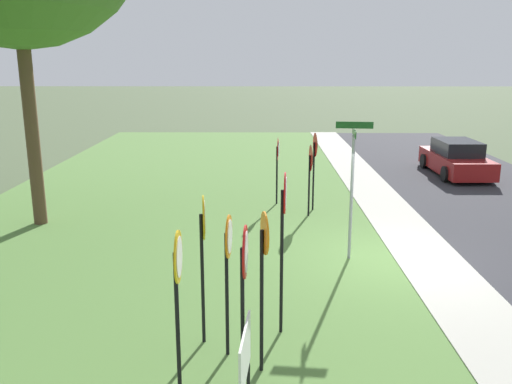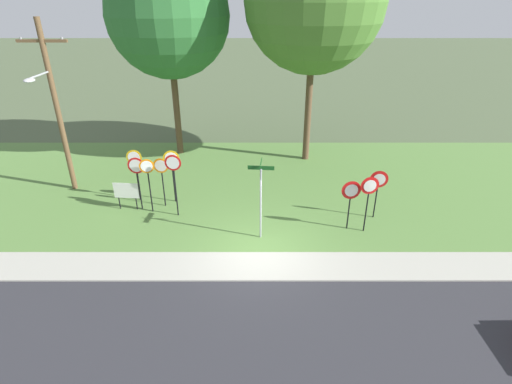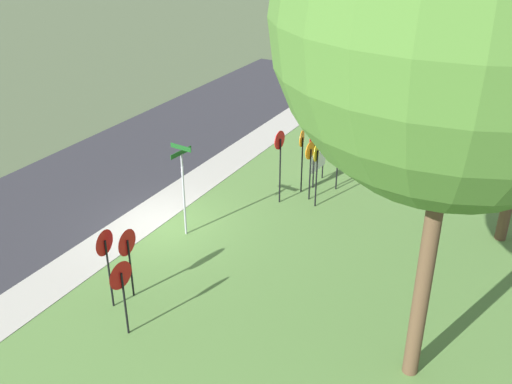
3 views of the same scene
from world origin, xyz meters
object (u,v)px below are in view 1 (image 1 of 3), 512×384
Objects in this scene: stop_sign_near_right at (264,260)px; stop_sign_center_tall at (203,238)px; stop_sign_far_right at (178,282)px; yield_sign_near_left at (311,164)px; stop_sign_far_center at (284,219)px; stop_sign_far_left at (245,274)px; street_name_post at (352,179)px; yield_sign_near_right at (278,155)px; parked_sedan_distant at (456,159)px; notice_board at (245,360)px; yield_sign_far_left at (315,153)px; stop_sign_near_left at (228,256)px.

stop_sign_center_tall reaches higher than stop_sign_near_right.
stop_sign_far_right reaches higher than yield_sign_near_left.
stop_sign_far_left is at bearing 164.76° from stop_sign_far_center.
stop_sign_far_left is 0.76× the size of street_name_post.
stop_sign_far_left is 0.99× the size of stop_sign_far_right.
stop_sign_far_center is at bearing -36.74° from stop_sign_far_right.
stop_sign_near_right is 0.77× the size of street_name_post.
parked_sedan_distant is (4.68, -7.28, -0.98)m from yield_sign_near_right.
yield_sign_near_right is (1.31, 0.90, 0.03)m from yield_sign_near_left.
stop_sign_center_tall is at bearing 39.59° from stop_sign_near_right.
yield_sign_near_right reaches higher than yield_sign_near_left.
notice_board is at bearing -175.54° from stop_sign_far_left.
stop_sign_far_right reaches higher than parked_sedan_distant.
yield_sign_far_left is (-0.68, -1.09, 0.18)m from yield_sign_near_right.
parked_sedan_distant is (5.36, -6.19, -1.16)m from yield_sign_far_left.
parked_sedan_distant is (14.16, -7.78, -1.14)m from stop_sign_near_right.
street_name_post is at bearing -21.76° from stop_sign_far_center.
stop_sign_far_left is 9.51m from yield_sign_far_left.
street_name_post is at bearing -173.42° from yield_sign_near_left.
street_name_post is 2.54× the size of notice_board.
stop_sign_far_left is at bearing 144.96° from stop_sign_near_right.
yield_sign_near_right is 10.64m from notice_board.
stop_sign_far_right is at bearing 156.02° from street_name_post.
stop_sign_near_left is 0.93× the size of stop_sign_far_right.
stop_sign_far_right is at bearing 118.15° from stop_sign_near_right.
stop_sign_far_center reaches higher than yield_sign_near_right.
yield_sign_far_left reaches higher than parked_sedan_distant.
stop_sign_far_center is at bearing -9.33° from notice_board.
stop_sign_near_right reaches higher than yield_sign_near_right.
stop_sign_center_tall is (1.65, -0.15, 0.03)m from stop_sign_far_right.
stop_sign_near_right reaches higher than parked_sedan_distant.
stop_sign_far_left is at bearing 6.50° from notice_board.
notice_board is at bearing 166.66° from yield_sign_near_left.
yield_sign_near_right is (9.48, -0.50, -0.16)m from stop_sign_near_right.
yield_sign_near_left is (7.01, -1.08, -0.44)m from stop_sign_far_center.
notice_board is at bearing 164.27° from yield_sign_far_left.
stop_sign_near_right is 9.50m from yield_sign_near_right.
street_name_post is at bearing -44.68° from stop_sign_center_tall.
yield_sign_near_right is (10.01, -0.76, -0.17)m from stop_sign_far_left.
stop_sign_far_left is 1.09m from notice_board.
stop_sign_center_tall is 1.98× the size of notice_board.
yield_sign_near_left is 0.49× the size of parked_sedan_distant.
stop_sign_far_center is at bearing 167.97° from yield_sign_near_left.
stop_sign_center_tall is at bearing 157.14° from yield_sign_far_left.
stop_sign_far_right is at bearing 160.44° from stop_sign_near_left.
stop_sign_center_tall reaches higher than parked_sedan_distant.
street_name_post is (4.68, -2.02, 0.13)m from stop_sign_near_right.
street_name_post reaches higher than parked_sedan_distant.
stop_sign_near_left is at bearing 133.99° from stop_sign_far_center.
stop_sign_far_left is 10.04m from yield_sign_near_right.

